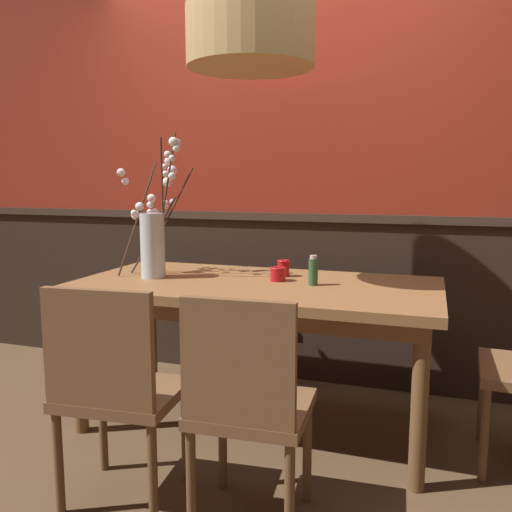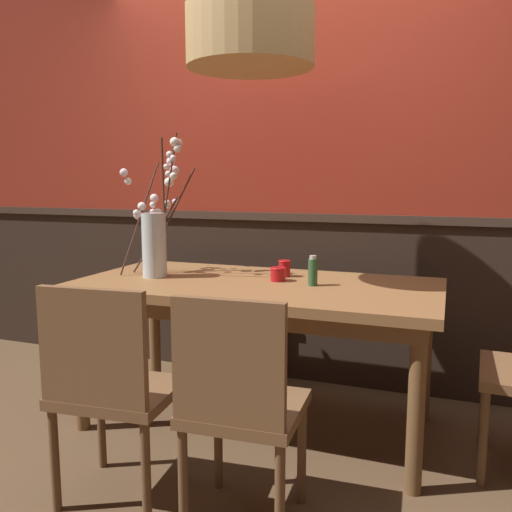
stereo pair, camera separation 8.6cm
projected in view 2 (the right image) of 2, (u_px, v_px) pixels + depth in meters
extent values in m
plane|color=brown|center=(256.00, 423.00, 2.83)|extent=(24.00, 24.00, 0.00)
cube|color=#2D2119|center=(296.00, 299.00, 3.45)|extent=(5.56, 0.12, 1.04)
cube|color=#3E2E24|center=(296.00, 217.00, 3.36)|extent=(5.56, 0.14, 0.05)
cube|color=maroon|center=(298.00, 83.00, 3.25)|extent=(5.56, 0.12, 1.68)
cube|color=olive|center=(256.00, 286.00, 2.72)|extent=(1.84, 0.91, 0.05)
cube|color=brown|center=(256.00, 298.00, 2.73)|extent=(1.73, 0.80, 0.08)
cylinder|color=brown|center=(80.00, 362.00, 2.72)|extent=(0.07, 0.07, 0.72)
cylinder|color=brown|center=(416.00, 410.00, 2.15)|extent=(0.07, 0.07, 0.72)
cylinder|color=brown|center=(155.00, 326.00, 3.40)|extent=(0.07, 0.07, 0.72)
cylinder|color=brown|center=(425.00, 355.00, 2.83)|extent=(0.07, 0.07, 0.72)
cube|color=brown|center=(258.00, 303.00, 3.61)|extent=(0.46, 0.39, 0.04)
cube|color=brown|center=(267.00, 262.00, 3.73)|extent=(0.44, 0.04, 0.46)
cylinder|color=brown|center=(278.00, 347.00, 3.42)|extent=(0.04, 0.04, 0.44)
cylinder|color=brown|center=(222.00, 340.00, 3.56)|extent=(0.04, 0.04, 0.44)
cylinder|color=brown|center=(293.00, 333.00, 3.73)|extent=(0.04, 0.04, 0.44)
cylinder|color=brown|center=(240.00, 328.00, 3.86)|extent=(0.04, 0.04, 0.44)
cube|color=brown|center=(119.00, 392.00, 2.13)|extent=(0.48, 0.43, 0.04)
cube|color=brown|center=(92.00, 347.00, 1.93)|extent=(0.43, 0.07, 0.44)
cylinder|color=brown|center=(101.00, 422.00, 2.38)|extent=(0.04, 0.04, 0.42)
cylinder|color=brown|center=(182.00, 433.00, 2.27)|extent=(0.04, 0.04, 0.42)
cylinder|color=brown|center=(55.00, 460.00, 2.06)|extent=(0.04, 0.04, 0.42)
cylinder|color=brown|center=(146.00, 474.00, 1.96)|extent=(0.04, 0.04, 0.42)
cube|color=brown|center=(246.00, 408.00, 1.97)|extent=(0.44, 0.42, 0.04)
cube|color=brown|center=(228.00, 363.00, 1.76)|extent=(0.40, 0.06, 0.43)
cylinder|color=brown|center=(218.00, 439.00, 2.21)|extent=(0.04, 0.04, 0.43)
cylinder|color=brown|center=(302.00, 452.00, 2.11)|extent=(0.04, 0.04, 0.43)
cylinder|color=brown|center=(183.00, 484.00, 1.89)|extent=(0.04, 0.04, 0.43)
cylinder|color=brown|center=(280.00, 502.00, 1.78)|extent=(0.04, 0.04, 0.43)
cylinder|color=brown|center=(483.00, 438.00, 2.22)|extent=(0.04, 0.04, 0.42)
cylinder|color=brown|center=(484.00, 402.00, 2.59)|extent=(0.04, 0.04, 0.42)
cylinder|color=silver|center=(154.00, 245.00, 2.84)|extent=(0.13, 0.13, 0.34)
cylinder|color=silver|center=(155.00, 269.00, 2.86)|extent=(0.11, 0.11, 0.08)
cylinder|color=#472D23|center=(164.00, 209.00, 2.80)|extent=(0.09, 0.16, 0.73)
sphere|color=white|center=(175.00, 142.00, 2.76)|extent=(0.05, 0.05, 0.05)
sphere|color=white|center=(173.00, 158.00, 2.75)|extent=(0.03, 0.03, 0.03)
sphere|color=white|center=(178.00, 144.00, 2.80)|extent=(0.05, 0.05, 0.05)
sphere|color=white|center=(178.00, 149.00, 2.76)|extent=(0.04, 0.04, 0.04)
sphere|color=white|center=(173.00, 176.00, 2.80)|extent=(0.04, 0.04, 0.04)
cylinder|color=#472D23|center=(166.00, 205.00, 2.88)|extent=(0.19, 0.06, 0.76)
sphere|color=white|center=(169.00, 182.00, 2.92)|extent=(0.05, 0.05, 0.05)
sphere|color=white|center=(166.00, 167.00, 2.88)|extent=(0.03, 0.03, 0.03)
sphere|color=white|center=(170.00, 154.00, 2.90)|extent=(0.04, 0.04, 0.04)
sphere|color=white|center=(174.00, 170.00, 2.91)|extent=(0.06, 0.06, 0.06)
sphere|color=white|center=(171.00, 161.00, 2.91)|extent=(0.05, 0.05, 0.05)
sphere|color=white|center=(167.00, 203.00, 2.91)|extent=(0.04, 0.04, 0.04)
cylinder|color=#472D23|center=(156.00, 235.00, 2.98)|extent=(0.23, 0.15, 0.42)
sphere|color=white|center=(152.00, 217.00, 2.98)|extent=(0.05, 0.05, 0.05)
sphere|color=white|center=(157.00, 234.00, 2.97)|extent=(0.05, 0.05, 0.05)
sphere|color=white|center=(157.00, 212.00, 3.01)|extent=(0.05, 0.05, 0.05)
sphere|color=white|center=(153.00, 205.00, 3.07)|extent=(0.04, 0.04, 0.04)
sphere|color=white|center=(153.00, 212.00, 3.05)|extent=(0.03, 0.03, 0.03)
sphere|color=white|center=(154.00, 198.00, 3.04)|extent=(0.05, 0.05, 0.05)
cylinder|color=#472D23|center=(169.00, 220.00, 2.98)|extent=(0.31, 0.08, 0.58)
sphere|color=white|center=(168.00, 174.00, 3.08)|extent=(0.04, 0.04, 0.04)
sphere|color=white|center=(168.00, 206.00, 3.02)|extent=(0.03, 0.03, 0.03)
sphere|color=white|center=(175.00, 202.00, 3.02)|extent=(0.03, 0.03, 0.03)
cylinder|color=#472D23|center=(140.00, 218.00, 2.92)|extent=(0.15, 0.22, 0.61)
sphere|color=white|center=(136.00, 213.00, 2.92)|extent=(0.03, 0.03, 0.03)
sphere|color=white|center=(124.00, 173.00, 2.95)|extent=(0.05, 0.05, 0.05)
sphere|color=white|center=(128.00, 181.00, 2.97)|extent=(0.04, 0.04, 0.04)
sphere|color=white|center=(142.00, 206.00, 2.91)|extent=(0.05, 0.05, 0.05)
sphere|color=white|center=(138.00, 215.00, 2.93)|extent=(0.05, 0.05, 0.05)
cylinder|color=red|center=(284.00, 268.00, 2.87)|extent=(0.06, 0.06, 0.09)
torus|color=red|center=(285.00, 261.00, 2.86)|extent=(0.07, 0.07, 0.01)
cylinder|color=silver|center=(284.00, 271.00, 2.87)|extent=(0.04, 0.04, 0.04)
cylinder|color=red|center=(278.00, 274.00, 2.74)|extent=(0.08, 0.08, 0.07)
torus|color=red|center=(278.00, 268.00, 2.74)|extent=(0.08, 0.08, 0.01)
cylinder|color=silver|center=(278.00, 276.00, 2.74)|extent=(0.06, 0.06, 0.04)
cylinder|color=#2D5633|center=(313.00, 272.00, 2.62)|extent=(0.05, 0.05, 0.13)
cylinder|color=beige|center=(313.00, 257.00, 2.61)|extent=(0.04, 0.04, 0.02)
cylinder|color=tan|center=(250.00, 38.00, 2.51)|extent=(0.61, 0.61, 0.28)
sphere|color=#F9EAB7|center=(250.00, 47.00, 2.51)|extent=(0.14, 0.14, 0.14)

